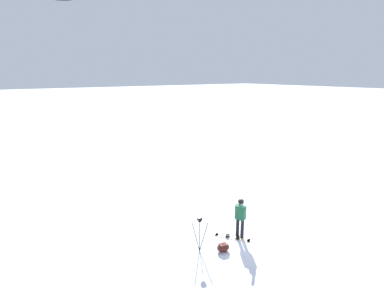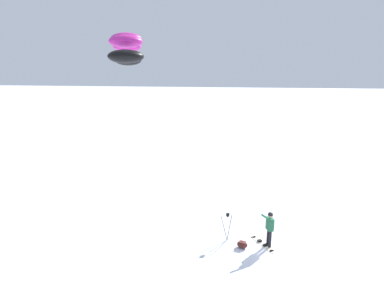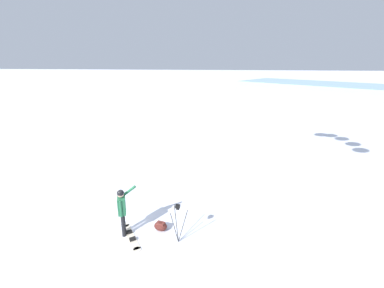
% 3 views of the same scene
% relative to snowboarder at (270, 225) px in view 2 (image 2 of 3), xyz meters
% --- Properties ---
extents(ground_plane, '(300.00, 300.00, 0.00)m').
position_rel_snowboarder_xyz_m(ground_plane, '(-0.18, -0.53, -1.10)').
color(ground_plane, white).
extents(snowboarder, '(0.64, 0.65, 1.80)m').
position_rel_snowboarder_xyz_m(snowboarder, '(0.00, 0.00, 0.00)').
color(snowboarder, black).
rests_on(snowboarder, ground_plane).
extents(snowboard, '(1.50, 1.14, 0.10)m').
position_rel_snowboarder_xyz_m(snowboard, '(0.13, 0.28, -1.07)').
color(snowboard, beige).
rests_on(snowboard, ground_plane).
extents(traction_kite, '(4.97, 2.77, 1.17)m').
position_rel_snowboarder_xyz_m(traction_kite, '(-2.35, 5.85, 7.98)').
color(traction_kite, black).
extents(gear_bag_large, '(0.47, 0.57, 0.33)m').
position_rel_snowboarder_xyz_m(gear_bag_large, '(-0.37, 1.25, -0.92)').
color(gear_bag_large, '#4C1E19').
rests_on(gear_bag_large, ground_plane).
extents(camera_tripod, '(0.58, 0.56, 1.46)m').
position_rel_snowboarder_xyz_m(camera_tripod, '(0.18, 2.00, -0.06)').
color(camera_tripod, '#262628').
rests_on(camera_tripod, ground_plane).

